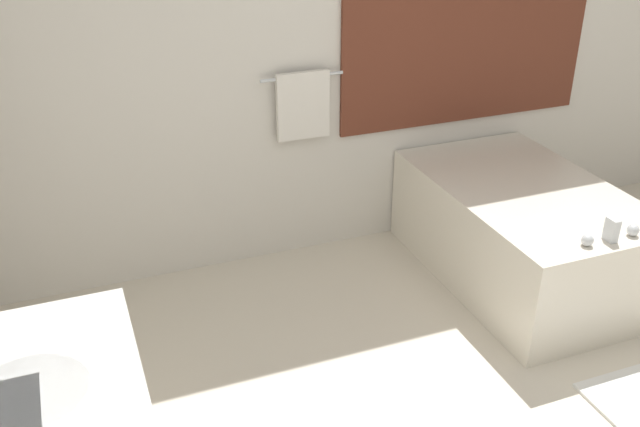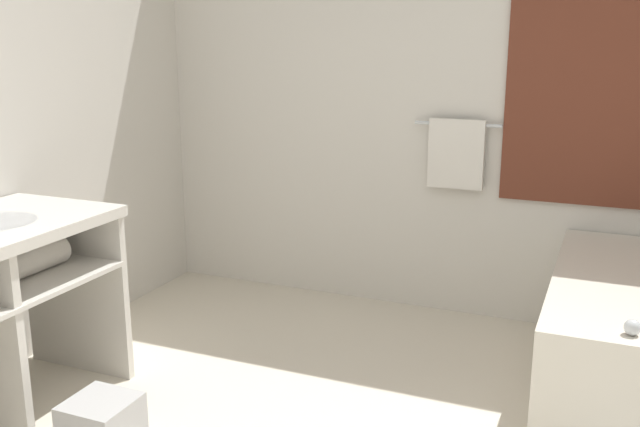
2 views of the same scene
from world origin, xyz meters
name	(u,v)px [view 1 (image 1 of 2)]	position (x,y,z in m)	size (l,w,h in m)	color
wall_back_with_blinds	(351,35)	(0.03, 2.23, 1.35)	(7.40, 0.13, 2.70)	silver
bathtub	(522,228)	(0.80, 1.42, 0.32)	(0.94, 1.53, 0.71)	silver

